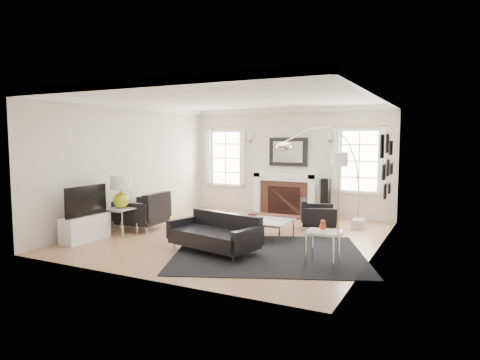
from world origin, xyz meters
The scene contains 25 objects.
floor centered at (0.00, 0.00, 0.00)m, with size 6.00×6.00×0.00m, color #8E5B3B.
back_wall centered at (0.00, 3.00, 1.40)m, with size 5.50×0.04×2.80m, color beige.
front_wall centered at (0.00, -3.00, 1.40)m, with size 5.50×0.04×2.80m, color beige.
left_wall centered at (-2.75, 0.00, 1.40)m, with size 0.04×6.00×2.80m, color beige.
right_wall centered at (2.75, 0.00, 1.40)m, with size 0.04×6.00×2.80m, color beige.
ceiling centered at (0.00, 0.00, 2.80)m, with size 5.50×6.00×0.02m, color white.
crown_molding centered at (0.00, 0.00, 2.74)m, with size 5.50×6.00×0.12m, color white.
fireplace centered at (0.00, 2.79, 0.54)m, with size 1.70×0.69×1.11m.
mantel_mirror centered at (0.00, 2.95, 1.65)m, with size 1.05×0.07×0.75m.
window_left centered at (-1.85, 2.95, 1.46)m, with size 1.24×0.15×1.62m.
window_right centered at (1.85, 2.95, 1.46)m, with size 1.24×0.15×1.62m.
gallery_wall centered at (2.72, 1.30, 1.53)m, with size 0.04×1.73×1.29m.
tv_unit centered at (-2.44, -1.70, 0.33)m, with size 0.35×1.00×1.09m.
area_rug centered at (1.11, -0.97, 0.01)m, with size 3.22×2.69×0.01m, color black.
sofa centered at (0.21, -1.21, 0.30)m, with size 1.79×1.10×0.54m.
armchair_left centered at (-2.13, -0.29, 0.38)m, with size 0.97×1.06×0.68m.
armchair_right centered at (1.25, 1.35, 0.31)m, with size 0.96×1.01×0.55m.
coffee_table centered at (0.68, 0.05, 0.35)m, with size 0.86×0.86×0.38m.
side_table_left centered at (-2.20, -0.95, 0.45)m, with size 0.51×0.51×0.56m.
nesting_table centered at (2.14, -1.26, 0.44)m, with size 0.51×0.43×0.56m.
gourd_lamp centered at (-2.20, -0.95, 0.96)m, with size 0.43×0.43×0.69m.
orange_vase centered at (2.14, -1.26, 0.65)m, with size 0.10×0.10×0.16m.
arc_floor_lamp centered at (1.37, 1.39, 1.26)m, with size 1.64×1.52×2.32m.
stick_floor_lamp centered at (1.81, 1.09, 1.48)m, with size 0.35×0.35×1.71m.
speaker_tower centered at (1.11, 2.65, 0.51)m, with size 0.20×0.20×1.01m, color black.
Camera 1 is at (3.93, -7.66, 1.98)m, focal length 32.00 mm.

